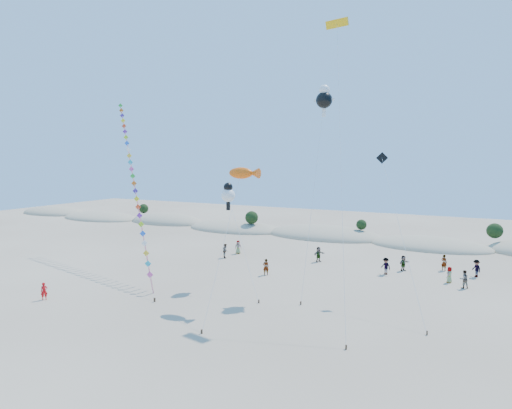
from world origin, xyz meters
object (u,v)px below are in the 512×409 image
Objects in this scene: kite_train at (132,174)px; flyer_foreground at (44,291)px; parafoil_kite at (337,30)px; fish_kite at (244,173)px.

kite_train is 16.69m from flyer_foreground.
fish_kite is at bearing -140.69° from parafoil_kite.
kite_train is 27.04m from parafoil_kite.
kite_train is 13.57× the size of flyer_foreground.
kite_train is at bearing 40.33° from flyer_foreground.
parafoil_kite reaches higher than kite_train.
kite_train reaches higher than fish_kite.
parafoil_kite is 34.26m from flyer_foreground.
fish_kite is at bearing -29.63° from flyer_foreground.
flyer_foreground is at bearing -81.85° from kite_train.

